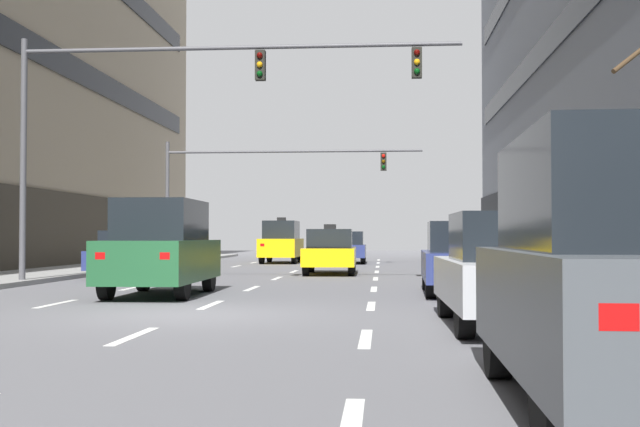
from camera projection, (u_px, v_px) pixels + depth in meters
ground_plane at (187, 315)px, 14.00m from camera, size 120.00×120.00×0.00m
lane_stripe_l1_s4 at (56, 304)px, 16.25m from camera, size 0.16×2.00×0.01m
lane_stripe_l1_s5 at (133, 288)px, 21.23m from camera, size 0.16×2.00×0.01m
lane_stripe_l1_s6 at (180, 278)px, 26.21m from camera, size 0.16×2.00×0.01m
lane_stripe_l1_s7 at (213, 271)px, 31.20m from camera, size 0.16×2.00×0.01m
lane_stripe_l1_s8 at (236, 266)px, 36.18m from camera, size 0.16×2.00×0.01m
lane_stripe_l1_s9 at (254, 263)px, 41.16m from camera, size 0.16×2.00×0.01m
lane_stripe_l1_s10 at (268, 260)px, 46.14m from camera, size 0.16×2.00×0.01m
lane_stripe_l2_s3 at (134, 336)px, 11.01m from camera, size 0.16×2.00×0.01m
lane_stripe_l2_s4 at (211, 305)px, 16.00m from camera, size 0.16×2.00×0.01m
lane_stripe_l2_s5 at (252, 288)px, 20.98m from camera, size 0.16×2.00×0.01m
lane_stripe_l2_s6 at (277, 278)px, 25.96m from camera, size 0.16×2.00×0.01m
lane_stripe_l2_s7 at (294, 271)px, 30.94m from camera, size 0.16×2.00×0.01m
lane_stripe_l2_s8 at (306, 266)px, 35.93m from camera, size 0.16×2.00×0.01m
lane_stripe_l2_s9 at (316, 263)px, 40.91m from camera, size 0.16×2.00×0.01m
lane_stripe_l2_s10 at (323, 260)px, 45.89m from camera, size 0.16×2.00×0.01m
lane_stripe_l3_s2 at (351, 427)px, 5.78m from camera, size 0.16×2.00×0.01m
lane_stripe_l3_s3 at (366, 338)px, 10.76m from camera, size 0.16×2.00×0.01m
lane_stripe_l3_s4 at (371, 306)px, 15.74m from camera, size 0.16×2.00×0.01m
lane_stripe_l3_s5 at (374, 289)px, 20.72m from camera, size 0.16×2.00×0.01m
lane_stripe_l3_s6 at (376, 279)px, 25.71m from camera, size 0.16×2.00×0.01m
lane_stripe_l3_s7 at (377, 272)px, 30.69m from camera, size 0.16×2.00×0.01m
lane_stripe_l3_s8 at (378, 267)px, 35.67m from camera, size 0.16×2.00×0.01m
lane_stripe_l3_s9 at (378, 263)px, 40.65m from camera, size 0.16×2.00×0.01m
lane_stripe_l3_s10 at (379, 260)px, 45.64m from camera, size 0.16×2.00×0.01m
car_driving_0 at (348, 248)px, 40.10m from camera, size 1.82×4.30×1.61m
car_driving_1 at (132, 255)px, 26.30m from camera, size 1.88×4.22×1.56m
taxi_driving_2 at (330, 252)px, 28.87m from camera, size 1.90×4.39×1.81m
taxi_driving_3 at (281, 242)px, 40.57m from camera, size 1.86×4.44×2.33m
car_driving_4 at (162, 248)px, 18.57m from camera, size 2.01×4.64×2.23m
car_parked_0 at (625, 273)px, 6.34m from camera, size 1.98×4.59×2.21m
car_parked_1 at (510, 271)px, 12.08m from camera, size 2.01×4.67×1.74m
car_parked_2 at (464, 259)px, 18.92m from camera, size 2.04×4.66×1.73m
traffic_signal_0 at (174, 98)px, 22.47m from camera, size 12.57×0.34×6.92m
traffic_signal_1 at (253, 175)px, 37.70m from camera, size 12.24×0.35×5.76m
pedestrian_0 at (559, 251)px, 18.02m from camera, size 0.36×0.45×1.57m
pedestrian_1 at (555, 243)px, 27.05m from camera, size 0.37×0.43×1.74m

